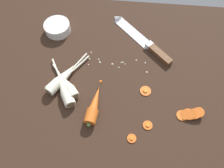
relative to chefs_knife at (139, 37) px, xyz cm
name	(u,v)px	position (x,y,z in cm)	size (l,w,h in cm)	color
ground_plane	(112,84)	(-9.48, -22.22, -2.65)	(120.00, 90.00, 4.00)	#332116
chefs_knife	(139,37)	(0.00, 0.00, 0.00)	(26.87, 26.98, 4.18)	silver
whole_carrot	(94,106)	(-14.89, -33.76, 1.45)	(5.73, 18.07, 4.20)	#D6601E
parsnip_front	(62,78)	(-28.46, -23.83, 1.33)	(13.00, 20.24, 4.00)	silver
parsnip_mid_left	(67,85)	(-25.87, -26.60, 1.33)	(13.02, 15.12, 4.00)	silver
parsnip_mid_right	(64,88)	(-26.71, -28.01, 1.33)	(13.18, 20.42, 4.00)	silver
parsnip_back	(62,79)	(-28.19, -23.94, 1.33)	(14.04, 18.87, 4.00)	silver
carrot_slice_stack	(190,114)	(18.64, -33.34, 0.30)	(9.34, 4.91, 3.10)	#D6601E
carrot_slice_stray_near	(146,91)	(3.15, -25.23, -0.29)	(4.14, 4.14, 0.70)	#D6601E
carrot_slice_stray_mid	(132,138)	(-1.04, -43.51, -0.29)	(3.12, 3.12, 0.70)	#D6601E
carrot_slice_stray_far	(148,125)	(4.18, -38.47, -0.29)	(3.33, 3.33, 0.70)	#D6601E
prep_bowl	(57,27)	(-35.53, 0.97, 1.50)	(11.00, 11.00, 4.00)	white
mince_crumbs	(116,63)	(-8.75, -13.68, -0.28)	(24.04, 8.33, 0.87)	beige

